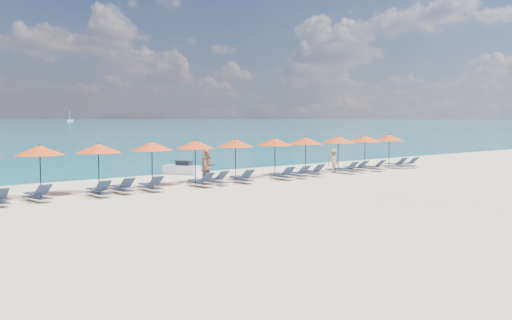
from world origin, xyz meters
TOP-DOWN VIEW (x-y plane):
  - ground at (0.00, 0.00)m, footprint 1400.00×1400.00m
  - sailboat_far at (177.08, 483.78)m, footprint 5.26×1.75m
  - jetski at (-0.53, 9.41)m, footprint 1.70×2.39m
  - beachgoer_a at (-1.64, 5.18)m, footprint 0.63×0.42m
  - beachgoer_b at (-1.69, 4.87)m, footprint 0.84×0.55m
  - beachgoer_c at (7.12, 4.20)m, footprint 1.05×0.64m
  - umbrella_1 at (-10.53, 4.64)m, footprint 2.10×2.10m
  - umbrella_2 at (-7.93, 4.59)m, footprint 2.10×2.10m
  - umbrella_3 at (-5.15, 4.70)m, footprint 2.10×2.10m
  - umbrella_4 at (-2.59, 4.78)m, footprint 2.10×2.10m
  - umbrella_5 at (-0.04, 4.70)m, footprint 2.10×2.10m
  - umbrella_6 at (2.74, 4.63)m, footprint 2.10×2.10m
  - umbrella_7 at (5.16, 4.61)m, footprint 2.10×2.10m
  - umbrella_8 at (8.00, 4.58)m, footprint 2.10×2.10m
  - umbrella_9 at (10.57, 4.57)m, footprint 2.10×2.10m
  - umbrella_10 at (13.11, 4.57)m, footprint 2.10×2.10m
  - lounger_2 at (-11.03, 3.55)m, footprint 0.78×1.75m
  - lounger_3 at (-8.51, 3.31)m, footprint 0.72×1.74m
  - lounger_4 at (-7.28, 3.60)m, footprint 0.63×1.71m
  - lounger_5 at (-5.87, 3.52)m, footprint 0.67×1.72m
  - lounger_6 at (-3.14, 3.41)m, footprint 0.63×1.70m
  - lounger_7 at (-2.12, 3.65)m, footprint 0.76×1.75m
  - lounger_8 at (-0.58, 3.43)m, footprint 0.75×1.74m
  - lounger_9 at (2.14, 3.29)m, footprint 0.79×1.75m
  - lounger_10 at (3.26, 3.28)m, footprint 0.63×1.71m
  - lounger_11 at (4.64, 3.46)m, footprint 0.75×1.74m
  - lounger_12 at (7.39, 3.36)m, footprint 0.65×1.71m
  - lounger_13 at (8.50, 3.50)m, footprint 0.65×1.71m
  - lounger_14 at (9.91, 3.29)m, footprint 0.73×1.74m
  - lounger_15 at (12.68, 3.65)m, footprint 0.76×1.75m
  - lounger_16 at (13.70, 3.45)m, footprint 0.75×1.74m

SIDE VIEW (x-z plane):
  - ground at x=0.00m, z-range 0.00..0.00m
  - lounger_2 at x=-11.03m, z-range -0.09..0.56m
  - lounger_3 at x=-8.51m, z-range -0.09..0.56m
  - lounger_4 at x=-7.28m, z-range -0.09..0.56m
  - lounger_5 at x=-5.87m, z-range -0.09..0.56m
  - lounger_6 at x=-3.14m, z-range -0.09..0.56m
  - lounger_7 at x=-2.12m, z-range -0.09..0.56m
  - lounger_8 at x=-0.58m, z-range -0.09..0.56m
  - lounger_9 at x=2.14m, z-range -0.09..0.56m
  - lounger_10 at x=3.26m, z-range -0.09..0.56m
  - lounger_11 at x=4.64m, z-range -0.09..0.56m
  - lounger_12 at x=7.39m, z-range -0.09..0.56m
  - lounger_13 at x=8.50m, z-range -0.09..0.56m
  - lounger_14 at x=9.91m, z-range -0.09..0.56m
  - lounger_15 at x=12.68m, z-range -0.09..0.56m
  - lounger_16 at x=13.70m, z-range -0.09..0.56m
  - jetski at x=-0.53m, z-range -0.07..0.73m
  - beachgoer_c at x=7.12m, z-range 0.00..1.52m
  - beachgoer_b at x=-1.69m, z-range 0.00..1.61m
  - beachgoer_a at x=-1.64m, z-range 0.00..1.69m
  - sailboat_far at x=177.08m, z-range -3.83..5.82m
  - umbrella_1 at x=-10.53m, z-range 0.88..3.16m
  - umbrella_2 at x=-7.93m, z-range 0.88..3.16m
  - umbrella_3 at x=-5.15m, z-range 0.88..3.16m
  - umbrella_4 at x=-2.59m, z-range 0.88..3.16m
  - umbrella_5 at x=-0.04m, z-range 0.88..3.16m
  - umbrella_6 at x=2.74m, z-range 0.88..3.16m
  - umbrella_7 at x=5.16m, z-range 0.88..3.16m
  - umbrella_8 at x=8.00m, z-range 0.88..3.16m
  - umbrella_9 at x=10.57m, z-range 0.88..3.16m
  - umbrella_10 at x=13.11m, z-range 0.88..3.16m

